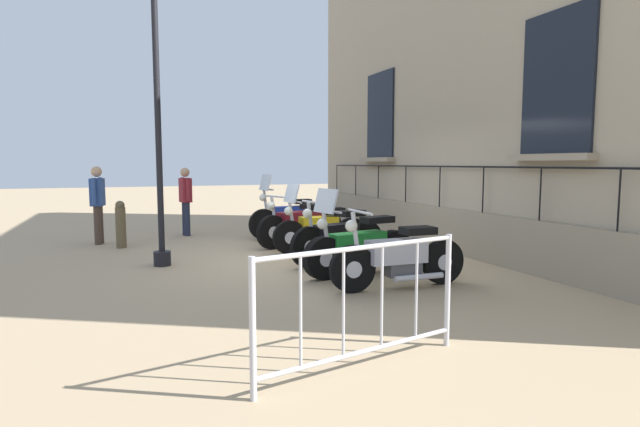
% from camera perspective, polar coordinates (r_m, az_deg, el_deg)
% --- Properties ---
extents(ground_plane, '(60.00, 60.00, 0.00)m').
position_cam_1_polar(ground_plane, '(9.08, -0.08, -5.03)').
color(ground_plane, tan).
extents(building_facade, '(0.82, 12.20, 7.11)m').
position_cam_1_polar(building_facade, '(10.50, 15.59, 15.04)').
color(building_facade, tan).
rests_on(building_facade, ground_plane).
extents(motorcycle_blue, '(2.01, 0.62, 1.45)m').
position_cam_1_polar(motorcycle_blue, '(11.41, -3.40, -0.52)').
color(motorcycle_blue, black).
rests_on(motorcycle_blue, ground_plane).
extents(motorcycle_maroon, '(2.09, 0.99, 1.06)m').
position_cam_1_polar(motorcycle_maroon, '(10.38, -2.13, -1.20)').
color(motorcycle_maroon, black).
rests_on(motorcycle_maroon, ground_plane).
extents(motorcycle_yellow, '(1.91, 0.74, 1.32)m').
position_cam_1_polar(motorcycle_yellow, '(9.54, -0.03, -1.81)').
color(motorcycle_yellow, black).
rests_on(motorcycle_yellow, ground_plane).
extents(motorcycle_black, '(1.89, 0.74, 1.08)m').
position_cam_1_polar(motorcycle_black, '(8.53, 2.09, -2.80)').
color(motorcycle_black, black).
rests_on(motorcycle_black, ground_plane).
extents(motorcycle_green, '(1.97, 0.68, 1.33)m').
position_cam_1_polar(motorcycle_green, '(7.69, 4.51, -3.88)').
color(motorcycle_green, black).
rests_on(motorcycle_green, ground_plane).
extents(motorcycle_silver, '(2.02, 0.71, 1.08)m').
position_cam_1_polar(motorcycle_silver, '(6.90, 8.90, -4.96)').
color(motorcycle_silver, black).
rests_on(motorcycle_silver, ground_plane).
extents(lamppost, '(0.39, 1.09, 4.87)m').
position_cam_1_polar(lamppost, '(8.84, -18.18, 18.05)').
color(lamppost, black).
rests_on(lamppost, ground_plane).
extents(crowd_barrier, '(1.99, 0.47, 1.05)m').
position_cam_1_polar(crowd_barrier, '(4.17, 4.91, -10.04)').
color(crowd_barrier, '#B7B7BF').
rests_on(crowd_barrier, ground_plane).
extents(bollard, '(0.20, 0.20, 0.95)m').
position_cam_1_polar(bollard, '(10.82, -21.68, -1.14)').
color(bollard, brown).
rests_on(bollard, ground_plane).
extents(pedestrian_standing, '(0.30, 0.52, 1.63)m').
position_cam_1_polar(pedestrian_standing, '(11.47, -23.92, 1.35)').
color(pedestrian_standing, '#47382D').
rests_on(pedestrian_standing, ground_plane).
extents(pedestrian_walking, '(0.27, 0.52, 1.59)m').
position_cam_1_polar(pedestrian_walking, '(12.15, -15.01, 1.74)').
color(pedestrian_walking, '#23283D').
rests_on(pedestrian_walking, ground_plane).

